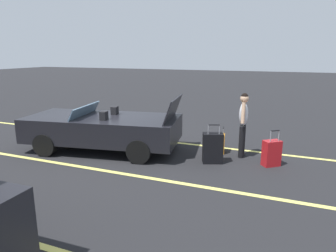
{
  "coord_description": "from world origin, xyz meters",
  "views": [
    {
      "loc": [
        -4.64,
        6.81,
        2.62
      ],
      "look_at": [
        -1.76,
        -0.38,
        0.75
      ],
      "focal_mm": 32.42,
      "sensor_mm": 36.0,
      "label": 1
    }
  ],
  "objects_px": {
    "convertible_car": "(96,129)",
    "suitcase_medium_bright": "(272,153)",
    "suitcase_small_carryon": "(221,143)",
    "suitcase_large_black": "(213,148)",
    "traveler_person": "(243,121)"
  },
  "relations": [
    {
      "from": "suitcase_large_black",
      "to": "traveler_person",
      "type": "height_order",
      "value": "traveler_person"
    },
    {
      "from": "suitcase_small_carryon",
      "to": "traveler_person",
      "type": "bearing_deg",
      "value": 158.94
    },
    {
      "from": "suitcase_medium_bright",
      "to": "suitcase_large_black",
      "type": "bearing_deg",
      "value": 64.17
    },
    {
      "from": "suitcase_large_black",
      "to": "traveler_person",
      "type": "relative_size",
      "value": 0.6
    },
    {
      "from": "convertible_car",
      "to": "suitcase_small_carryon",
      "type": "height_order",
      "value": "convertible_car"
    },
    {
      "from": "suitcase_medium_bright",
      "to": "suitcase_small_carryon",
      "type": "height_order",
      "value": "suitcase_medium_bright"
    },
    {
      "from": "convertible_car",
      "to": "suitcase_large_black",
      "type": "distance_m",
      "value": 3.24
    },
    {
      "from": "suitcase_large_black",
      "to": "suitcase_small_carryon",
      "type": "relative_size",
      "value": 1.4
    },
    {
      "from": "convertible_car",
      "to": "suitcase_medium_bright",
      "type": "xyz_separation_m",
      "value": [
        -4.58,
        -0.47,
        -0.28
      ]
    },
    {
      "from": "suitcase_large_black",
      "to": "traveler_person",
      "type": "xyz_separation_m",
      "value": [
        -0.59,
        -0.73,
        0.56
      ]
    },
    {
      "from": "suitcase_large_black",
      "to": "convertible_car",
      "type": "bearing_deg",
      "value": 71.44
    },
    {
      "from": "suitcase_small_carryon",
      "to": "traveler_person",
      "type": "distance_m",
      "value": 0.9
    },
    {
      "from": "suitcase_large_black",
      "to": "traveler_person",
      "type": "distance_m",
      "value": 1.1
    },
    {
      "from": "convertible_car",
      "to": "suitcase_medium_bright",
      "type": "distance_m",
      "value": 4.61
    },
    {
      "from": "suitcase_large_black",
      "to": "suitcase_medium_bright",
      "type": "relative_size",
      "value": 1.1
    }
  ]
}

